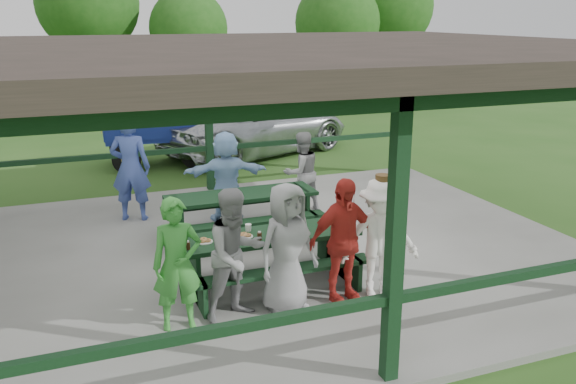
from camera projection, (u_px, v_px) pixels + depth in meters
name	position (u px, v px, depth m)	size (l,w,h in m)	color
ground	(269.00, 256.00, 9.81)	(90.00, 90.00, 0.00)	#2C581B
concrete_slab	(269.00, 253.00, 9.79)	(10.00, 8.00, 0.10)	slate
pavilion_structure	(267.00, 55.00, 8.91)	(10.60, 8.60, 3.24)	black
picnic_table_near	(269.00, 253.00, 8.43)	(2.50, 1.39, 0.75)	black
picnic_table_far	(242.00, 209.00, 10.29)	(2.52, 1.39, 0.75)	black
table_setting	(261.00, 232.00, 8.33)	(2.50, 0.45, 0.10)	white
contestant_green	(177.00, 264.00, 7.17)	(0.59, 0.39, 1.62)	green
contestant_grey_left	(236.00, 254.00, 7.42)	(0.81, 0.63, 1.67)	gray
contestant_grey_mid	(287.00, 248.00, 7.61)	(0.82, 0.53, 1.68)	gray
contestant_red	(343.00, 241.00, 7.85)	(0.98, 0.41, 1.67)	red
contestant_white_fedora	(380.00, 238.00, 7.98)	(1.15, 0.80, 1.68)	white
spectator_lblue	(226.00, 176.00, 11.03)	(1.53, 0.49, 1.65)	#9BC4EF
spectator_blue	(130.00, 168.00, 10.98)	(0.71, 0.47, 1.96)	#3F53A4
spectator_grey	(301.00, 172.00, 11.47)	(0.75, 0.59, 1.55)	gray
pickup_truck	(256.00, 125.00, 16.81)	(2.57, 5.58, 1.55)	silver
farm_trailer	(157.00, 141.00, 15.57)	(3.56, 1.68, 1.24)	navy
tree_left	(88.00, 3.00, 23.24)	(3.89, 3.89, 6.07)	#321F14
tree_mid	(188.00, 29.00, 23.40)	(3.00, 3.00, 4.69)	#321F14
tree_right	(337.00, 23.00, 23.05)	(3.21, 3.21, 5.02)	#321F14
tree_far_right	(386.00, 6.00, 24.74)	(3.79, 3.79, 5.93)	#321F14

